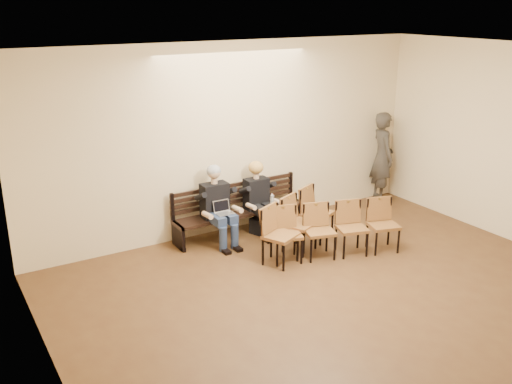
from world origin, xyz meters
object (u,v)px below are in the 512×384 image
Objects in this scene: bench at (241,222)px; passerby at (383,150)px; seated_woman at (259,200)px; seated_man at (217,204)px; bag at (261,225)px; water_bottle at (272,207)px; chair_row_front at (300,224)px; chair_row_back at (336,230)px; laptop at (225,216)px.

bench is 1.17× the size of passerby.
bench is 2.03× the size of seated_woman.
seated_man is 3.56× the size of bag.
passerby is (3.12, 0.50, 0.55)m from water_bottle.
seated_woman is at bearing 74.45° from chair_row_front.
bench is at bearing 137.88° from water_bottle.
chair_row_front is 0.79× the size of chair_row_back.
seated_woman is 3.28m from passerby.
chair_row_back is at bearing -69.53° from seated_woman.
bag is (0.37, -0.14, -0.08)m from bench.
laptop is at bearing -81.44° from seated_man.
laptop is 1.95m from chair_row_back.
seated_man reaches higher than chair_row_back.
water_bottle is at bearing -68.34° from seated_woman.
bag is 1.12m from chair_row_front.
chair_row_back is (0.54, -1.54, 0.31)m from bag.
bench is 0.69m from water_bottle.
chair_row_front is at bearing -85.86° from water_bottle.
water_bottle is at bearing -42.12° from bench.
chair_row_back reaches higher than water_bottle.
bag is (0.04, -0.02, -0.49)m from seated_woman.
seated_man is 0.27m from laptop.
seated_man is 1.03m from water_bottle.
laptop is 0.77× the size of bag.
water_bottle is 0.13× the size of chair_row_front.
bench is 1.32m from chair_row_front.
seated_woman reaches higher than chair_row_front.
chair_row_back is at bearing 142.18° from passerby.
bench is at bearing 88.23° from chair_row_front.
water_bottle is (0.95, -0.06, 0.00)m from laptop.
passerby is (3.23, 0.22, 0.48)m from seated_woman.
water_bottle is at bearing 0.64° from laptop.
seated_woman is at bearing -19.93° from bench.
bag is at bearing 17.41° from laptop.
chair_row_back is at bearing -70.64° from bag.
bench is at bearing 38.23° from laptop.
seated_woman reaches higher than bench.
bench is 1.82× the size of seated_man.
water_bottle is at bearing 127.33° from chair_row_back.
bag is (0.88, 0.21, -0.42)m from laptop.
passerby is 3.26m from chair_row_back.
seated_woman reaches higher than laptop.
passerby reaches higher than laptop.
seated_woman is 0.87m from laptop.
seated_man is at bearing 164.07° from water_bottle.
laptop is at bearing -165.22° from seated_woman.
seated_woman reaches higher than bag.
chair_row_back is at bearing -39.04° from laptop.
bench is 0.40m from bag.
seated_woman is at bearing 0.00° from seated_man.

